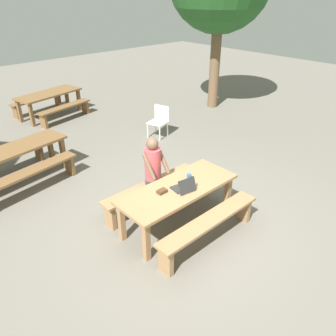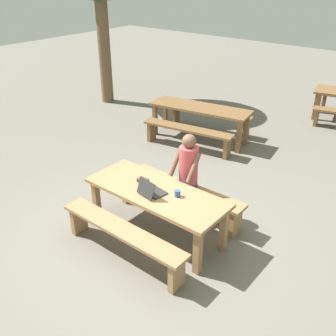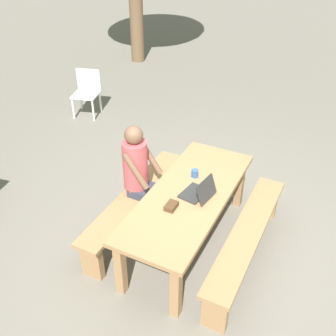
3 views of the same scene
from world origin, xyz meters
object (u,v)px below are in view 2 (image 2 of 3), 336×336
(picnic_table_front, at_px, (156,197))
(small_pouch, at_px, (143,180))
(picnic_table_rear, at_px, (200,112))
(coffee_mug, at_px, (177,193))
(person_seated, at_px, (187,170))
(laptop, at_px, (151,191))

(picnic_table_front, xyz_separation_m, small_pouch, (-0.30, 0.06, 0.13))
(picnic_table_front, bearing_deg, picnic_table_rear, 115.06)
(coffee_mug, bearing_deg, person_seated, 115.31)
(coffee_mug, xyz_separation_m, picnic_table_rear, (-1.80, 3.10, -0.12))
(coffee_mug, bearing_deg, picnic_table_rear, 120.10)
(person_seated, xyz_separation_m, picnic_table_rear, (-1.52, 2.53, -0.14))
(small_pouch, bearing_deg, picnic_table_front, -11.26)
(coffee_mug, bearing_deg, small_pouch, -179.14)
(small_pouch, relative_size, picnic_table_rear, 0.07)
(person_seated, distance_m, picnic_table_rear, 2.95)
(person_seated, height_order, picnic_table_rear, person_seated)
(laptop, xyz_separation_m, person_seated, (0.04, 0.75, 0.01))
(picnic_table_front, relative_size, person_seated, 1.53)
(person_seated, bearing_deg, coffee_mug, -64.69)
(picnic_table_front, relative_size, coffee_mug, 22.75)
(person_seated, relative_size, picnic_table_rear, 0.59)
(picnic_table_front, bearing_deg, small_pouch, 168.74)
(picnic_table_front, distance_m, person_seated, 0.66)
(picnic_table_rear, bearing_deg, picnic_table_front, -74.58)
(laptop, distance_m, coffee_mug, 0.36)
(small_pouch, bearing_deg, person_seated, 59.58)
(small_pouch, height_order, picnic_table_rear, small_pouch)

